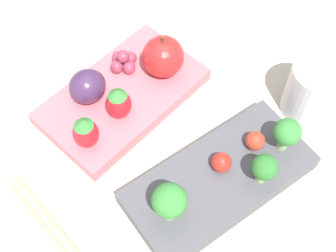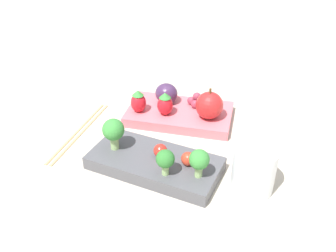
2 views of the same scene
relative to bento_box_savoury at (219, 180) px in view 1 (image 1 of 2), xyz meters
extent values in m
plane|color=#BCB29E|center=(0.01, -0.08, -0.01)|extent=(4.00, 4.00, 0.00)
cube|color=#4C4C51|center=(0.00, 0.00, 0.00)|extent=(0.22, 0.12, 0.02)
cube|color=#DB6670|center=(0.01, -0.16, 0.00)|extent=(0.21, 0.14, 0.02)
cylinder|color=#93B770|center=(-0.03, 0.03, 0.02)|extent=(0.01, 0.01, 0.02)
sphere|color=#2D702D|center=(-0.03, 0.03, 0.04)|extent=(0.03, 0.03, 0.03)
cylinder|color=#93B770|center=(-0.08, 0.02, 0.02)|extent=(0.01, 0.01, 0.02)
sphere|color=#388438|center=(-0.08, 0.02, 0.04)|extent=(0.03, 0.03, 0.03)
cylinder|color=#93B770|center=(0.07, 0.00, 0.02)|extent=(0.01, 0.01, 0.02)
sphere|color=#388438|center=(0.07, 0.00, 0.05)|extent=(0.04, 0.04, 0.04)
sphere|color=red|center=(-0.06, 0.00, 0.02)|extent=(0.02, 0.02, 0.02)
sphere|color=red|center=(-0.01, -0.01, 0.02)|extent=(0.02, 0.02, 0.02)
sphere|color=red|center=(-0.05, -0.16, 0.03)|extent=(0.05, 0.05, 0.05)
cylinder|color=brown|center=(-0.05, -0.16, 0.06)|extent=(0.00, 0.00, 0.01)
ellipsoid|color=red|center=(0.03, -0.14, 0.03)|extent=(0.03, 0.03, 0.04)
cone|color=#388438|center=(0.03, -0.14, 0.05)|extent=(0.02, 0.02, 0.01)
ellipsoid|color=red|center=(0.08, -0.13, 0.03)|extent=(0.03, 0.03, 0.04)
cone|color=#388438|center=(0.08, -0.13, 0.05)|extent=(0.02, 0.02, 0.01)
ellipsoid|color=#42284C|center=(0.04, -0.18, 0.03)|extent=(0.05, 0.04, 0.04)
sphere|color=#93384C|center=(0.00, -0.19, 0.02)|extent=(0.02, 0.02, 0.02)
sphere|color=#93384C|center=(-0.02, -0.18, 0.02)|extent=(0.02, 0.02, 0.02)
sphere|color=#93384C|center=(-0.03, -0.19, 0.02)|extent=(0.02, 0.02, 0.02)
sphere|color=#93384C|center=(-0.02, -0.20, 0.02)|extent=(0.02, 0.02, 0.02)
sphere|color=#93384C|center=(-0.02, -0.19, 0.03)|extent=(0.02, 0.02, 0.02)
cylinder|color=silver|center=(-0.16, 0.00, 0.03)|extent=(0.06, 0.06, 0.07)
cylinder|color=tan|center=(0.18, -0.05, -0.01)|extent=(0.01, 0.21, 0.01)
cylinder|color=tan|center=(0.17, -0.05, -0.01)|extent=(0.01, 0.21, 0.01)
camera|label=1|loc=(0.19, 0.13, 0.48)|focal=50.00mm
camera|label=2|loc=(-0.18, 0.44, 0.38)|focal=40.00mm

